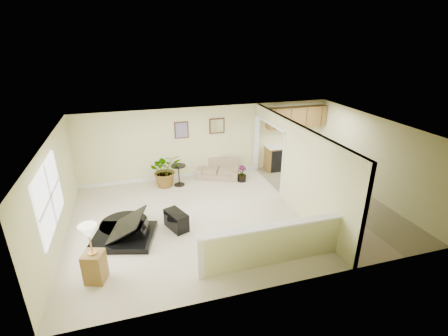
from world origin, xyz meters
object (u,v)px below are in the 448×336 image
object	(u,v)px
accent_table	(179,173)
lamp_stand	(93,258)
palm_plant	(166,170)
small_plant	(242,175)
piano_bench	(176,220)
loveseat	(218,168)
piano	(120,217)

from	to	relation	value
accent_table	lamp_stand	size ratio (longest dim) A/B	0.54
palm_plant	small_plant	distance (m)	2.62
small_plant	lamp_stand	distance (m)	5.95
piano_bench	small_plant	world-z (taller)	small_plant
loveseat	small_plant	bearing A→B (deg)	-19.85
accent_table	palm_plant	bearing A→B (deg)	168.57
loveseat	palm_plant	bearing A→B (deg)	-149.01
piano	loveseat	size ratio (longest dim) A/B	1.13
palm_plant	lamp_stand	xyz separation A→B (m)	(-1.97, -4.20, -0.00)
piano_bench	piano	bearing A→B (deg)	179.83
piano_bench	palm_plant	world-z (taller)	palm_plant
loveseat	accent_table	world-z (taller)	loveseat
piano	small_plant	bearing A→B (deg)	45.45
palm_plant	lamp_stand	size ratio (longest dim) A/B	0.87
piano	small_plant	world-z (taller)	piano
piano_bench	palm_plant	distance (m)	2.74
loveseat	accent_table	bearing A→B (deg)	-143.50
piano_bench	lamp_stand	size ratio (longest dim) A/B	0.54
palm_plant	loveseat	bearing A→B (deg)	8.07
palm_plant	small_plant	world-z (taller)	palm_plant
piano	loveseat	distance (m)	4.47
palm_plant	accent_table	bearing A→B (deg)	-11.43
loveseat	lamp_stand	distance (m)	5.91
piano	loveseat	xyz separation A→B (m)	(3.33, 2.98, -0.26)
piano	lamp_stand	distance (m)	1.58
loveseat	piano_bench	bearing A→B (deg)	-100.25
lamp_stand	palm_plant	bearing A→B (deg)	64.89
piano	accent_table	bearing A→B (deg)	69.90
piano_bench	small_plant	bearing A→B (deg)	41.46
piano	accent_table	world-z (taller)	piano
palm_plant	lamp_stand	bearing A→B (deg)	-115.11
loveseat	accent_table	distance (m)	1.51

